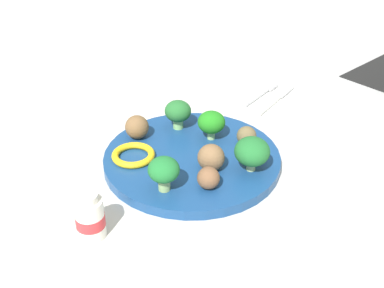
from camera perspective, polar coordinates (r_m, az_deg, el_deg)
ground_plane at (r=0.78m, az=0.00°, el=-2.24°), size 4.00×4.00×0.00m
plate at (r=0.78m, az=0.00°, el=-1.75°), size 0.28×0.28×0.02m
broccoli_floret_mid_right at (r=0.68m, az=-3.32°, el=-3.12°), size 0.04×0.04×0.05m
broccoli_floret_front_right at (r=0.80m, az=2.28°, el=2.52°), size 0.05×0.05×0.05m
broccoli_floret_near_rim at (r=0.73m, az=7.03°, el=-0.90°), size 0.05×0.05×0.05m
broccoli_floret_back_left at (r=0.83m, az=-1.65°, el=3.78°), size 0.05×0.05×0.05m
meatball_front_left at (r=0.73m, az=2.24°, el=-1.59°), size 0.04×0.04×0.04m
meatball_mid_right at (r=0.81m, az=-6.45°, el=1.98°), size 0.04×0.04×0.04m
meatball_back_right at (r=0.69m, az=1.93°, el=-3.99°), size 0.03×0.03×0.03m
meatball_mid_left at (r=0.79m, az=6.39°, el=0.95°), size 0.03×0.03×0.03m
pepper_ring_center at (r=0.77m, az=-6.87°, el=-1.29°), size 0.09×0.09×0.01m
napkin at (r=0.98m, az=8.72°, el=5.25°), size 0.17×0.13×0.01m
fork at (r=1.00m, az=8.09°, el=5.97°), size 0.12×0.02×0.01m
knife at (r=0.98m, az=9.82°, el=5.34°), size 0.15×0.03×0.01m
yogurt_bottle at (r=0.64m, az=-11.96°, el=-8.31°), size 0.04×0.04×0.07m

